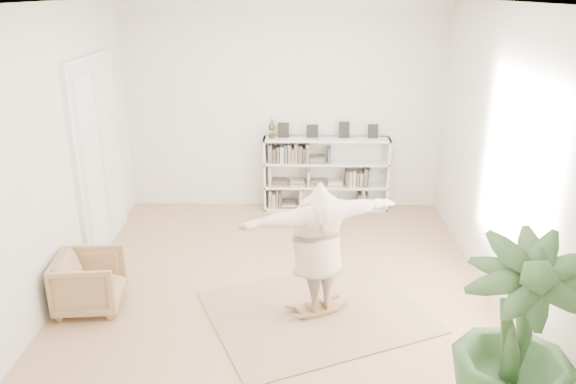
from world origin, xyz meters
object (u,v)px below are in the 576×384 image
(person, at_px, (318,244))
(houseplant, at_px, (516,341))
(armchair, at_px, (90,282))
(rocker_board, at_px, (317,308))
(bookshelf, at_px, (325,175))

(person, relative_size, houseplant, 1.07)
(armchair, bearing_deg, rocker_board, -97.26)
(armchair, relative_size, rocker_board, 1.39)
(bookshelf, relative_size, rocker_board, 3.93)
(armchair, relative_size, person, 0.39)
(armchair, distance_m, houseplant, 4.86)
(rocker_board, xyz_separation_m, houseplant, (1.62, -1.88, 0.86))
(armchair, xyz_separation_m, rocker_board, (2.79, -0.08, -0.29))
(armchair, distance_m, person, 2.84)
(houseplant, bearing_deg, person, 130.73)
(bookshelf, relative_size, houseplant, 1.19)
(bookshelf, xyz_separation_m, rocker_board, (-0.26, -3.49, -0.57))
(rocker_board, distance_m, person, 0.86)
(rocker_board, relative_size, houseplant, 0.30)
(bookshelf, height_order, houseplant, houseplant)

